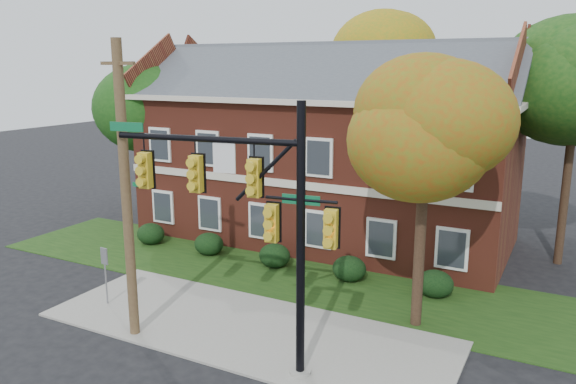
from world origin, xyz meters
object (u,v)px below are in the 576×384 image
at_px(utility_pole, 126,193).
at_px(sign_post, 105,267).
at_px(hedge_far_left, 151,234).
at_px(traffic_signal, 253,208).
at_px(tree_near_right, 432,131).
at_px(tree_far_rear, 400,62).
at_px(tree_left_rear, 157,102).
at_px(hedge_center, 275,256).
at_px(hedge_far_right, 435,284).
at_px(hedge_left, 209,244).
at_px(hedge_right, 349,269).
at_px(apartment_building, 325,140).

xyz_separation_m(utility_pole, sign_post, (-2.52, 1.30, -3.28)).
height_order(hedge_far_left, traffic_signal, traffic_signal).
height_order(tree_near_right, traffic_signal, tree_near_right).
height_order(tree_near_right, tree_far_rear, tree_far_rear).
bearing_deg(tree_left_rear, hedge_center, -23.04).
xyz_separation_m(hedge_far_right, tree_left_rear, (-16.73, 4.14, 6.16)).
bearing_deg(tree_far_rear, hedge_far_right, -66.63).
xyz_separation_m(hedge_center, sign_post, (-3.50, -6.40, 0.98)).
height_order(hedge_left, sign_post, sign_post).
bearing_deg(hedge_far_left, hedge_right, 0.00).
xyz_separation_m(hedge_far_left, tree_far_rear, (8.34, 13.09, 8.32)).
distance_m(hedge_right, hedge_far_right, 3.50).
bearing_deg(sign_post, tree_far_rear, 79.50).
relative_size(tree_near_right, utility_pole, 0.91).
bearing_deg(hedge_far_right, utility_pole, -136.02).
bearing_deg(tree_near_right, hedge_right, 142.72).
xyz_separation_m(hedge_left, hedge_right, (7.00, 0.00, 0.00)).
distance_m(tree_near_right, utility_pole, 9.72).
distance_m(tree_left_rear, utility_pole, 14.84).
height_order(tree_left_rear, tree_far_rear, tree_far_rear).
xyz_separation_m(hedge_far_right, tree_near_right, (0.22, -2.83, 6.14)).
height_order(tree_far_rear, sign_post, tree_far_rear).
bearing_deg(hedge_left, tree_left_rear, 146.41).
bearing_deg(hedge_far_left, utility_pole, -51.98).
bearing_deg(utility_pole, hedge_right, 67.24).
relative_size(tree_far_rear, traffic_signal, 1.48).
bearing_deg(hedge_right, hedge_far_right, 0.00).
bearing_deg(traffic_signal, sign_post, 162.19).
xyz_separation_m(apartment_building, hedge_right, (3.50, -5.25, -4.46)).
bearing_deg(hedge_far_left, apartment_building, 36.89).
bearing_deg(tree_near_right, traffic_signal, -127.51).
relative_size(tree_left_rear, tree_far_rear, 0.77).
distance_m(apartment_building, hedge_center, 6.89).
bearing_deg(hedge_right, sign_post, -137.56).
distance_m(hedge_far_right, tree_near_right, 6.77).
xyz_separation_m(hedge_far_left, traffic_signal, (10.56, -7.61, 4.30)).
bearing_deg(hedge_left, tree_far_rear, 69.71).
bearing_deg(tree_near_right, hedge_far_right, 94.52).
bearing_deg(hedge_far_left, hedge_far_right, 0.00).
distance_m(tree_far_rear, sign_post, 21.39).
bearing_deg(apartment_building, hedge_right, -56.33).
bearing_deg(hedge_far_right, traffic_signal, -114.34).
relative_size(hedge_center, tree_left_rear, 0.16).
bearing_deg(utility_pole, tree_left_rear, 133.90).
distance_m(hedge_left, hedge_right, 7.00).
bearing_deg(tree_near_right, utility_pole, -149.33).
distance_m(hedge_center, sign_post, 7.36).
bearing_deg(hedge_right, traffic_signal, -89.58).
relative_size(hedge_far_left, traffic_signal, 0.18).
height_order(apartment_building, hedge_left, apartment_building).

